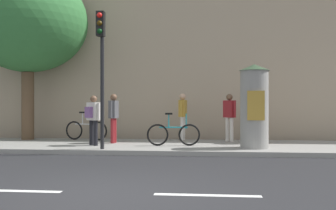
# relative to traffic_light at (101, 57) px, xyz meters

# --- Properties ---
(ground_plane) EXTENTS (80.00, 80.00, 0.00)m
(ground_plane) POSITION_rel_traffic_light_xyz_m (1.52, -5.24, -2.97)
(ground_plane) COLOR #232326
(sidewalk_curb) EXTENTS (36.00, 4.00, 0.15)m
(sidewalk_curb) POSITION_rel_traffic_light_xyz_m (1.52, 1.76, -2.90)
(sidewalk_curb) COLOR gray
(sidewalk_curb) RESTS_ON ground_plane
(lane_markings) EXTENTS (25.80, 0.16, 0.01)m
(lane_markings) POSITION_rel_traffic_light_xyz_m (1.52, -5.24, -2.97)
(lane_markings) COLOR silver
(lane_markings) RESTS_ON ground_plane
(building_backdrop) EXTENTS (36.00, 5.00, 8.96)m
(building_backdrop) POSITION_rel_traffic_light_xyz_m (1.52, 6.76, 1.51)
(building_backdrop) COLOR tan
(building_backdrop) RESTS_ON ground_plane
(traffic_light) EXTENTS (0.24, 0.45, 4.18)m
(traffic_light) POSITION_rel_traffic_light_xyz_m (0.00, 0.00, 0.00)
(traffic_light) COLOR black
(traffic_light) RESTS_ON sidewalk_curb
(poster_column) EXTENTS (0.96, 0.96, 2.63)m
(poster_column) POSITION_rel_traffic_light_xyz_m (4.68, 0.85, -1.49)
(poster_column) COLOR gray
(poster_column) RESTS_ON sidewalk_curb
(street_tree) EXTENTS (4.62, 4.62, 6.55)m
(street_tree) POSITION_rel_traffic_light_xyz_m (-3.76, 3.08, 1.74)
(street_tree) COLOR brown
(street_tree) RESTS_ON sidewalk_curb
(pedestrian_in_dark_shirt) EXTENTS (0.47, 0.48, 1.75)m
(pedestrian_in_dark_shirt) POSITION_rel_traffic_light_xyz_m (4.01, 3.04, -1.78)
(pedestrian_in_dark_shirt) COLOR silver
(pedestrian_in_dark_shirt) RESTS_ON sidewalk_curb
(pedestrian_in_light_jacket) EXTENTS (0.54, 0.54, 1.67)m
(pedestrian_in_light_jacket) POSITION_rel_traffic_light_xyz_m (-0.58, 1.11, -1.82)
(pedestrian_in_light_jacket) COLOR black
(pedestrian_in_light_jacket) RESTS_ON sidewalk_curb
(pedestrian_with_backpack) EXTENTS (0.30, 0.62, 1.78)m
(pedestrian_with_backpack) POSITION_rel_traffic_light_xyz_m (2.27, 3.29, -1.77)
(pedestrian_with_backpack) COLOR silver
(pedestrian_with_backpack) RESTS_ON sidewalk_curb
(pedestrian_near_pole) EXTENTS (0.53, 0.54, 1.80)m
(pedestrian_near_pole) POSITION_rel_traffic_light_xyz_m (4.98, 2.43, -1.73)
(pedestrian_near_pole) COLOR maroon
(pedestrian_near_pole) RESTS_ON sidewalk_curb
(pedestrian_with_bag) EXTENTS (0.28, 0.60, 1.74)m
(pedestrian_with_bag) POSITION_rel_traffic_light_xyz_m (-0.10, 2.02, -1.80)
(pedestrian_with_bag) COLOR maroon
(pedestrian_with_bag) RESTS_ON sidewalk_curb
(bicycle_leaning) EXTENTS (1.77, 0.25, 1.09)m
(bicycle_leaning) POSITION_rel_traffic_light_xyz_m (2.09, 1.31, -2.43)
(bicycle_leaning) COLOR black
(bicycle_leaning) RESTS_ON sidewalk_curb
(bicycle_upright) EXTENTS (1.74, 0.43, 1.09)m
(bicycle_upright) POSITION_rel_traffic_light_xyz_m (-1.42, 3.06, -2.43)
(bicycle_upright) COLOR black
(bicycle_upright) RESTS_ON sidewalk_curb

